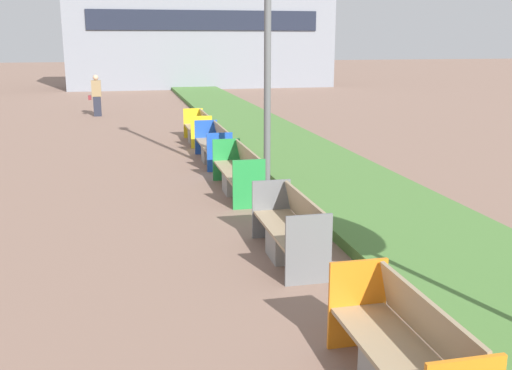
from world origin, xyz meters
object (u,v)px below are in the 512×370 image
bench_blue_frame (214,148)px  bench_yellow_frame (198,131)px  bench_orange_frame (403,361)px  bench_green_frame (239,175)px  bench_grey_frame (290,234)px  pedestrian_walking (96,95)px

bench_blue_frame → bench_yellow_frame: 3.08m
bench_orange_frame → bench_blue_frame: (0.00, 10.74, 0.01)m
bench_green_frame → bench_yellow_frame: (-0.01, 6.36, -0.01)m
bench_grey_frame → bench_yellow_frame: same height
bench_grey_frame → bench_blue_frame: size_ratio=0.85×
bench_grey_frame → bench_green_frame: same height
pedestrian_walking → bench_yellow_frame: bearing=-66.2°
bench_orange_frame → pedestrian_walking: size_ratio=1.18×
bench_grey_frame → pedestrian_walking: bearing=100.4°
bench_orange_frame → bench_grey_frame: 3.59m
bench_grey_frame → bench_yellow_frame: size_ratio=1.00×
bench_yellow_frame → pedestrian_walking: 8.02m
pedestrian_walking → bench_orange_frame: bearing=-81.3°
bench_grey_frame → pedestrian_walking: pedestrian_walking is taller
pedestrian_walking → bench_blue_frame: bearing=-72.8°
bench_blue_frame → bench_yellow_frame: size_ratio=1.17×
bench_green_frame → bench_yellow_frame: 6.36m
bench_yellow_frame → bench_green_frame: bearing=-90.0°
pedestrian_walking → bench_green_frame: bearing=-76.7°
bench_green_frame → bench_grey_frame: bearing=-90.1°
bench_yellow_frame → pedestrian_walking: size_ratio=1.19×
bench_orange_frame → pedestrian_walking: 21.40m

